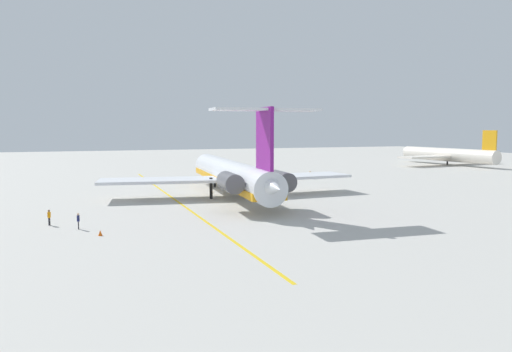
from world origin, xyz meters
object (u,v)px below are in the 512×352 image
object	(u,v)px
ground_crew_near_tail	(49,215)
safety_cone_nose	(100,233)
airliner_far_left	(445,155)
ground_crew_portside	(310,174)
main_jetliner	(233,174)
ground_crew_near_nose	(78,219)

from	to	relation	value
ground_crew_near_tail	safety_cone_nose	bearing A→B (deg)	-11.62
airliner_far_left	ground_crew_near_tail	bearing A→B (deg)	111.59
airliner_far_left	ground_crew_portside	size ratio (longest dim) A/B	19.47
airliner_far_left	safety_cone_nose	world-z (taller)	airliner_far_left
airliner_far_left	ground_crew_portside	bearing A→B (deg)	105.15
main_jetliner	ground_crew_near_nose	distance (m)	26.67
ground_crew_near_nose	ground_crew_near_tail	distance (m)	4.28
ground_crew_near_tail	safety_cone_nose	size ratio (longest dim) A/B	3.08
airliner_far_left	ground_crew_near_tail	xyz separation A→B (m)	(54.14, -97.93, -1.76)
ground_crew_near_nose	safety_cone_nose	xyz separation A→B (m)	(3.81, 2.01, -0.79)
main_jetliner	ground_crew_portside	world-z (taller)	main_jetliner
main_jetliner	ground_crew_near_tail	world-z (taller)	main_jetliner
airliner_far_left	ground_crew_near_tail	size ratio (longest dim) A/B	19.01
airliner_far_left	ground_crew_near_nose	distance (m)	110.92
main_jetliner	ground_crew_near_nose	bearing A→B (deg)	129.78
ground_crew_near_tail	safety_cone_nose	xyz separation A→B (m)	(6.93, 4.95, -0.80)
ground_crew_portside	safety_cone_nose	world-z (taller)	ground_crew_portside
main_jetliner	ground_crew_portside	xyz separation A→B (m)	(-19.81, 22.12, -2.40)
airliner_far_left	safety_cone_nose	distance (m)	111.27
airliner_far_left	ground_crew_near_nose	size ratio (longest dim) A/B	19.11
ground_crew_near_tail	main_jetliner	bearing A→B (deg)	71.03
ground_crew_near_nose	main_jetliner	bearing A→B (deg)	35.04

